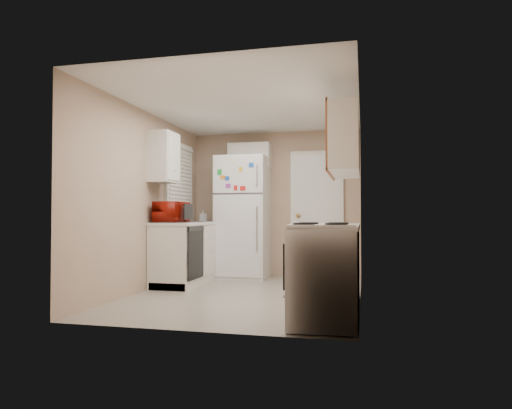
# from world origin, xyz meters

# --- Properties ---
(floor) EXTENTS (3.80, 3.80, 0.00)m
(floor) POSITION_xyz_m (0.00, 0.00, 0.00)
(floor) COLOR #A9A193
(floor) RESTS_ON ground
(ceiling) EXTENTS (3.80, 3.80, 0.00)m
(ceiling) POSITION_xyz_m (0.00, 0.00, 2.40)
(ceiling) COLOR white
(ceiling) RESTS_ON floor
(wall_left) EXTENTS (3.80, 3.80, 0.00)m
(wall_left) POSITION_xyz_m (-1.40, 0.00, 1.20)
(wall_left) COLOR tan
(wall_left) RESTS_ON floor
(wall_right) EXTENTS (3.80, 3.80, 0.00)m
(wall_right) POSITION_xyz_m (1.40, 0.00, 1.20)
(wall_right) COLOR tan
(wall_right) RESTS_ON floor
(wall_back) EXTENTS (2.80, 2.80, 0.00)m
(wall_back) POSITION_xyz_m (0.00, 1.90, 1.20)
(wall_back) COLOR tan
(wall_back) RESTS_ON floor
(wall_front) EXTENTS (2.80, 2.80, 0.00)m
(wall_front) POSITION_xyz_m (0.00, -1.90, 1.20)
(wall_front) COLOR tan
(wall_front) RESTS_ON floor
(left_counter) EXTENTS (0.60, 1.80, 0.90)m
(left_counter) POSITION_xyz_m (-1.10, 0.90, 0.45)
(left_counter) COLOR silver
(left_counter) RESTS_ON floor
(dishwasher) EXTENTS (0.03, 0.58, 0.72)m
(dishwasher) POSITION_xyz_m (-0.81, 0.30, 0.49)
(dishwasher) COLOR black
(dishwasher) RESTS_ON floor
(sink) EXTENTS (0.54, 0.74, 0.16)m
(sink) POSITION_xyz_m (-1.10, 1.05, 0.86)
(sink) COLOR gray
(sink) RESTS_ON left_counter
(microwave) EXTENTS (0.52, 0.30, 0.35)m
(microwave) POSITION_xyz_m (-1.15, 0.27, 1.05)
(microwave) COLOR maroon
(microwave) RESTS_ON left_counter
(soap_bottle) EXTENTS (0.12, 0.12, 0.19)m
(soap_bottle) POSITION_xyz_m (-1.15, 1.55, 1.00)
(soap_bottle) COLOR silver
(soap_bottle) RESTS_ON left_counter
(window_blinds) EXTENTS (0.10, 0.98, 1.08)m
(window_blinds) POSITION_xyz_m (-1.36, 1.05, 1.60)
(window_blinds) COLOR silver
(window_blinds) RESTS_ON wall_left
(upper_cabinet_left) EXTENTS (0.30, 0.45, 0.70)m
(upper_cabinet_left) POSITION_xyz_m (-1.25, 0.22, 1.80)
(upper_cabinet_left) COLOR silver
(upper_cabinet_left) RESTS_ON wall_left
(refrigerator) EXTENTS (0.81, 0.79, 1.95)m
(refrigerator) POSITION_xyz_m (-0.46, 1.57, 0.97)
(refrigerator) COLOR silver
(refrigerator) RESTS_ON floor
(cabinet_over_fridge) EXTENTS (0.70, 0.30, 0.40)m
(cabinet_over_fridge) POSITION_xyz_m (-0.40, 1.75, 2.00)
(cabinet_over_fridge) COLOR silver
(cabinet_over_fridge) RESTS_ON wall_back
(interior_door) EXTENTS (0.86, 0.06, 2.08)m
(interior_door) POSITION_xyz_m (0.70, 1.86, 1.02)
(interior_door) COLOR silver
(interior_door) RESTS_ON floor
(right_counter) EXTENTS (0.60, 2.00, 0.90)m
(right_counter) POSITION_xyz_m (1.10, -0.80, 0.45)
(right_counter) COLOR silver
(right_counter) RESTS_ON floor
(stove) EXTENTS (0.63, 0.76, 0.89)m
(stove) POSITION_xyz_m (1.07, -1.45, 0.44)
(stove) COLOR silver
(stove) RESTS_ON floor
(upper_cabinet_right) EXTENTS (0.30, 1.20, 0.70)m
(upper_cabinet_right) POSITION_xyz_m (1.25, -0.50, 1.80)
(upper_cabinet_right) COLOR silver
(upper_cabinet_right) RESTS_ON wall_right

